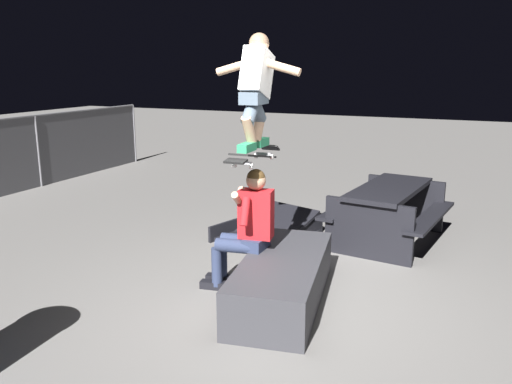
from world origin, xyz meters
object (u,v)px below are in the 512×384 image
person_sitting_on_ledge (246,224)px  skateboard (254,156)px  skater_airborne (256,86)px  ledge_box_main (282,280)px  picnic_table_back (389,205)px  kicker_ramp (267,232)px

person_sitting_on_ledge → skateboard: (0.07, -0.06, 0.70)m
skater_airborne → ledge_box_main: bearing=-122.4°
ledge_box_main → picnic_table_back: bearing=-14.6°
kicker_ramp → picnic_table_back: (0.52, -1.52, 0.43)m
skateboard → kicker_ramp: bearing=18.3°
person_sitting_on_ledge → kicker_ramp: 1.82m
ledge_box_main → skater_airborne: bearing=57.6°
person_sitting_on_ledge → picnic_table_back: 2.42m
ledge_box_main → skater_airborne: skater_airborne is taller
skater_airborne → picnic_table_back: bearing=-26.1°
person_sitting_on_ledge → picnic_table_back: bearing=-26.0°
kicker_ramp → skateboard: bearing=-161.7°
skateboard → kicker_ramp: (1.58, 0.52, -1.34)m
skateboard → person_sitting_on_ledge: bearing=139.0°
skateboard → kicker_ramp: 2.13m
person_sitting_on_ledge → kicker_ramp: (1.64, 0.46, -0.64)m
person_sitting_on_ledge → skateboard: 0.71m
picnic_table_back → kicker_ramp: bearing=108.9°
skateboard → skater_airborne: size_ratio=0.92×
person_sitting_on_ledge → skater_airborne: size_ratio=1.15×
ledge_box_main → person_sitting_on_ledge: (0.13, 0.46, 0.48)m
ledge_box_main → picnic_table_back: size_ratio=1.01×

